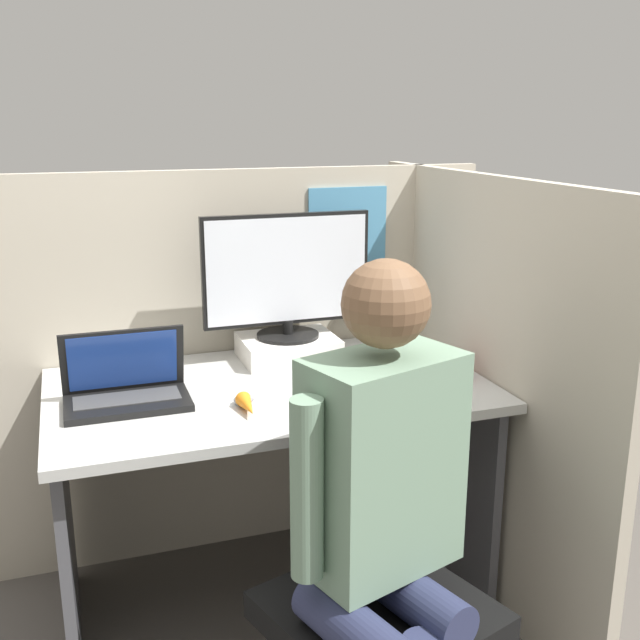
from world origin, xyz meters
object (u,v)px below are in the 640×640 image
paper_box (288,348)px  person (384,505)px  monitor (287,275)px  carrot_toy (247,406)px  office_chair (375,563)px  laptop (126,390)px  stapler (453,368)px

paper_box → person: bearing=-94.6°
monitor → paper_box: bearing=-90.0°
carrot_toy → office_chair: 0.55m
laptop → stapler: bearing=-4.6°
paper_box → stapler: (0.45, -0.33, -0.02)m
monitor → laptop: (-0.56, -0.25, -0.25)m
office_chair → person: 0.28m
carrot_toy → laptop: bearing=149.7°
stapler → person: size_ratio=0.10×
stapler → carrot_toy: 0.71m
monitor → stapler: bearing=-36.5°
stapler → person: (-0.53, -0.66, -0.04)m
laptop → carrot_toy: 0.36m
carrot_toy → monitor: bearing=60.5°
person → laptop: bearing=122.7°
laptop → carrot_toy: size_ratio=2.49×
monitor → laptop: 0.66m
laptop → carrot_toy: (0.31, -0.18, -0.02)m
paper_box → carrot_toy: paper_box is taller
carrot_toy → paper_box: bearing=60.3°
monitor → stapler: size_ratio=4.33×
paper_box → office_chair: (-0.03, -0.85, -0.30)m
paper_box → person: size_ratio=0.25×
laptop → person: bearing=-57.3°
paper_box → office_chair: 0.90m
office_chair → person: person is taller
paper_box → laptop: size_ratio=0.91×
carrot_toy → person: size_ratio=0.11×
paper_box → stapler: paper_box is taller
office_chair → person: size_ratio=0.76×
paper_box → laptop: (-0.56, -0.25, 0.01)m
stapler → laptop: bearing=175.4°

